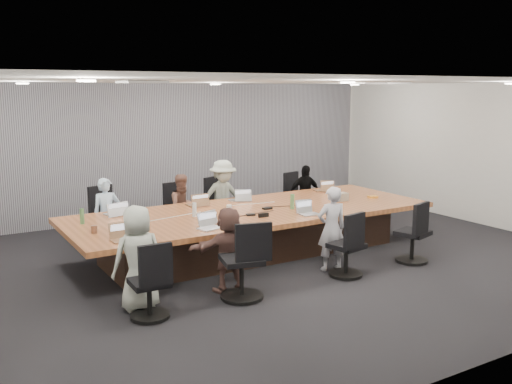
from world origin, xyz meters
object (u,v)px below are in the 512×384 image
canvas_bag (340,197)px  person_2 (223,198)px  chair_4 (149,289)px  laptop_6 (310,214)px  laptop_2 (237,200)px  laptop_4 (124,240)px  chair_2 (215,209)px  laptop_0 (117,214)px  chair_7 (412,238)px  mug_brown (94,229)px  bottle_clear (194,210)px  conference_table (253,230)px  chair_6 (346,251)px  person_6 (332,229)px  chair_3 (295,202)px  laptop_5 (210,228)px  person_1 (183,208)px  chair_1 (176,216)px  stapler (263,215)px  snack_packet (373,197)px  person_0 (107,215)px  person_5 (229,249)px  laptop_1 (196,205)px  person_4 (138,258)px  bottle_green_right (292,201)px  person_3 (305,194)px  bottle_green_left (82,216)px  chair_0 (101,222)px  chair_5 (242,266)px  laptop_3 (322,190)px

canvas_bag → person_2: bearing=135.9°
chair_4 → laptop_6: laptop_6 is taller
laptop_2 → laptop_4: bearing=44.0°
chair_2 → laptop_0: (-2.18, -0.90, 0.33)m
laptop_4 → chair_7: bearing=-14.8°
mug_brown → canvas_bag: size_ratio=0.41×
bottle_clear → conference_table: bearing=-1.5°
chair_6 → person_6: 0.43m
chair_3 → laptop_4: laptop_4 is taller
chair_7 → laptop_4: 4.44m
chair_4 → laptop_5: 1.59m
person_1 → laptop_4: person_1 is taller
chair_1 → laptop_2: same height
canvas_bag → laptop_4: bearing=-171.1°
stapler → laptop_2: bearing=80.5°
laptop_4 → snack_packet: (4.82, 0.56, 0.01)m
conference_table → person_0: size_ratio=4.83×
chair_1 → canvas_bag: bearing=131.5°
chair_3 → bottle_clear: size_ratio=3.39×
person_1 → person_5: person_1 is taller
chair_6 → laptop_1: size_ratio=2.38×
person_4 → laptop_6: bearing=-170.5°
bottle_green_right → stapler: 0.79m
chair_4 → laptop_1: size_ratio=2.29×
person_1 → person_3: bearing=-4.8°
bottle_green_left → laptop_6: bearing=-21.0°
laptop_0 → laptop_5: 1.81m
person_5 → person_3: bearing=-137.4°
person_1 → laptop_1: size_ratio=3.75×
laptop_2 → canvas_bag: size_ratio=1.17×
person_5 → laptop_5: size_ratio=3.45×
chair_0 → laptop_4: size_ratio=2.83×
chair_5 → person_5: (0.00, 0.35, 0.14)m
bottle_green_left → mug_brown: (0.00, -0.63, -0.06)m
bottle_green_left → person_1: bearing=24.5°
chair_6 → laptop_2: chair_6 is taller
person_5 → bottle_green_left: person_5 is taller
chair_0 → chair_7: size_ratio=1.10×
chair_6 → laptop_3: (1.46, 2.50, 0.37)m
laptop_0 → laptop_6: 3.04m
laptop_0 → laptop_3: (4.04, 0.00, 0.00)m
person_0 → stapler: bearing=-39.9°
person_2 → laptop_6: bearing=-77.0°
laptop_5 → bottle_clear: size_ratio=1.54×
laptop_1 → laptop_4: size_ratio=1.05×
chair_5 → conference_table: bearing=69.4°
person_0 → mug_brown: 1.67m
conference_table → chair_6: bearing=-71.6°
person_1 → canvas_bag: (2.35, -1.50, 0.21)m
chair_6 → person_1: size_ratio=0.63×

